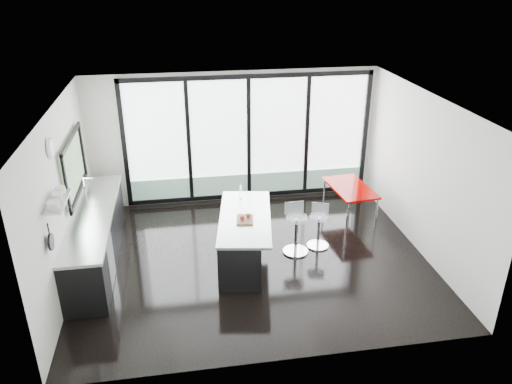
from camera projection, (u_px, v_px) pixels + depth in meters
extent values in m
cube|color=black|center=(253.00, 259.00, 8.79)|extent=(6.00, 5.00, 0.00)
cube|color=white|center=(253.00, 103.00, 7.61)|extent=(6.00, 5.00, 0.00)
cube|color=silver|center=(234.00, 138.00, 10.44)|extent=(6.00, 0.00, 2.80)
cube|color=white|center=(249.00, 138.00, 10.46)|extent=(5.00, 0.02, 2.50)
cube|color=slate|center=(249.00, 183.00, 10.85)|extent=(5.00, 0.02, 0.44)
cube|color=black|center=(189.00, 142.00, 10.24)|extent=(0.08, 0.04, 2.50)
cube|color=black|center=(249.00, 138.00, 10.42)|extent=(0.08, 0.04, 2.50)
cube|color=black|center=(307.00, 135.00, 10.61)|extent=(0.08, 0.04, 2.50)
cube|color=silver|center=(286.00, 270.00, 5.96)|extent=(6.00, 0.00, 2.80)
cube|color=silver|center=(63.00, 199.00, 7.76)|extent=(0.00, 5.00, 2.80)
cube|color=#607F54|center=(73.00, 166.00, 8.48)|extent=(0.02, 1.60, 0.90)
cube|color=#AAADAF|center=(57.00, 202.00, 6.87)|extent=(0.25, 0.80, 0.03)
cylinder|color=white|center=(50.00, 148.00, 7.10)|extent=(0.04, 0.30, 0.30)
cylinder|color=black|center=(51.00, 242.00, 6.67)|extent=(0.03, 0.24, 0.24)
cube|color=silver|center=(424.00, 175.00, 8.64)|extent=(0.00, 5.00, 2.80)
cube|color=black|center=(96.00, 238.00, 8.57)|extent=(0.65, 3.20, 0.87)
cube|color=#AAADAF|center=(92.00, 215.00, 8.38)|extent=(0.69, 3.24, 0.05)
cube|color=#AAADAF|center=(96.00, 202.00, 8.82)|extent=(0.45, 0.48, 0.06)
cylinder|color=silver|center=(85.00, 190.00, 8.70)|extent=(0.02, 0.02, 0.44)
cube|color=#AAADAF|center=(111.00, 261.00, 7.95)|extent=(0.03, 0.60, 0.80)
cube|color=black|center=(241.00, 239.00, 8.63)|extent=(0.99, 2.08, 0.79)
cube|color=#AAADAF|center=(245.00, 218.00, 8.45)|extent=(1.18, 2.16, 0.05)
cube|color=olive|center=(245.00, 220.00, 8.32)|extent=(0.33, 0.40, 0.03)
sphere|color=maroon|center=(242.00, 218.00, 8.25)|extent=(0.09, 0.09, 0.08)
sphere|color=brown|center=(248.00, 216.00, 8.33)|extent=(0.09, 0.09, 0.08)
cylinder|color=silver|center=(241.00, 193.00, 9.01)|extent=(0.07, 0.07, 0.25)
cylinder|color=silver|center=(296.00, 235.00, 8.84)|extent=(0.49, 0.49, 0.72)
cylinder|color=silver|center=(318.00, 231.00, 9.04)|extent=(0.51, 0.51, 0.63)
cube|color=#970300|center=(349.00, 202.00, 10.09)|extent=(0.84, 1.32, 0.67)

